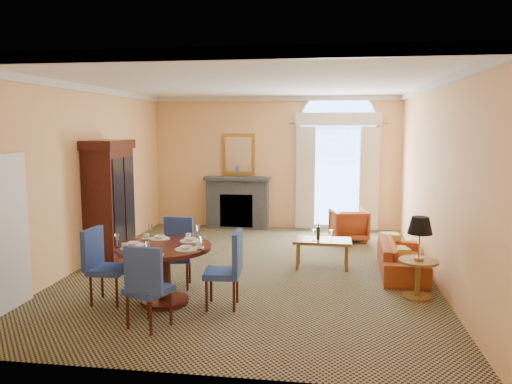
# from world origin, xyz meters

# --- Properties ---
(ground) EXTENTS (7.50, 7.50, 0.00)m
(ground) POSITION_xyz_m (0.00, 0.00, 0.00)
(ground) COLOR #17133C
(ground) RESTS_ON ground
(room_envelope) EXTENTS (6.04, 7.52, 3.45)m
(room_envelope) POSITION_xyz_m (-0.03, 0.67, 2.51)
(room_envelope) COLOR #FEC079
(room_envelope) RESTS_ON ground
(armoire) EXTENTS (0.64, 1.14, 2.23)m
(armoire) POSITION_xyz_m (-2.72, 0.30, 1.08)
(armoire) COLOR black
(armoire) RESTS_ON ground
(dining_table) EXTENTS (1.33, 1.33, 1.04)m
(dining_table) POSITION_xyz_m (-0.96, -1.82, 0.62)
(dining_table) COLOR black
(dining_table) RESTS_ON ground
(dining_chair_north) EXTENTS (0.55, 0.55, 1.07)m
(dining_chair_north) POSITION_xyz_m (-1.02, -1.00, 0.61)
(dining_chair_north) COLOR navy
(dining_chair_north) RESTS_ON ground
(dining_chair_south) EXTENTS (0.62, 0.62, 1.07)m
(dining_chair_south) POSITION_xyz_m (-0.87, -2.76, 0.61)
(dining_chair_south) COLOR navy
(dining_chair_south) RESTS_ON ground
(dining_chair_east) EXTENTS (0.51, 0.51, 1.07)m
(dining_chair_east) POSITION_xyz_m (-0.03, -1.84, 0.61)
(dining_chair_east) COLOR navy
(dining_chair_east) RESTS_ON ground
(dining_chair_west) EXTENTS (0.52, 0.51, 1.07)m
(dining_chair_west) POSITION_xyz_m (-1.85, -1.91, 0.61)
(dining_chair_west) COLOR navy
(dining_chair_west) RESTS_ON ground
(sofa) EXTENTS (0.79, 1.86, 0.54)m
(sofa) POSITION_xyz_m (2.55, 0.15, 0.27)
(sofa) COLOR #A2431D
(sofa) RESTS_ON ground
(armchair) EXTENTS (0.89, 0.90, 0.69)m
(armchair) POSITION_xyz_m (1.75, 2.49, 0.35)
(armchair) COLOR #A2431D
(armchair) RESTS_ON ground
(coffee_table) EXTENTS (1.01, 0.58, 0.81)m
(coffee_table) POSITION_xyz_m (1.20, 0.31, 0.46)
(coffee_table) COLOR brown
(coffee_table) RESTS_ON ground
(side_table) EXTENTS (0.57, 0.57, 1.17)m
(side_table) POSITION_xyz_m (2.60, -1.08, 0.75)
(side_table) COLOR brown
(side_table) RESTS_ON ground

